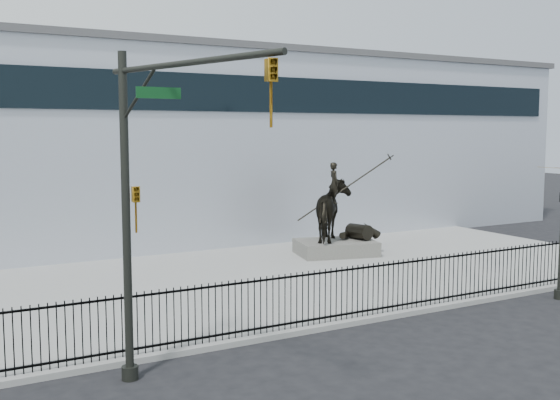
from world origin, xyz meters
TOP-DOWN VIEW (x-y plane):
  - ground at (0.00, 0.00)m, footprint 120.00×120.00m
  - plaza at (0.00, 7.00)m, footprint 30.00×12.00m
  - building at (0.00, 20.00)m, footprint 44.00×14.00m
  - picket_fence at (0.00, 1.25)m, footprint 22.10×0.10m
  - statue_plinth at (4.54, 9.35)m, footprint 3.64×2.91m
  - equestrian_statue at (4.60, 9.34)m, footprint 4.00×2.99m
  - traffic_signal_left at (-6.75, -0.62)m, footprint 1.52×4.84m

SIDE VIEW (x-z plane):
  - ground at x=0.00m, z-range 0.00..0.00m
  - plaza at x=0.00m, z-range 0.00..0.15m
  - statue_plinth at x=4.54m, z-range 0.15..0.75m
  - picket_fence at x=0.00m, z-range 0.15..1.65m
  - equestrian_statue at x=4.60m, z-range 0.27..3.75m
  - traffic_signal_left at x=-6.75m, z-range 0.53..7.53m
  - building at x=0.00m, z-range 0.00..9.00m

